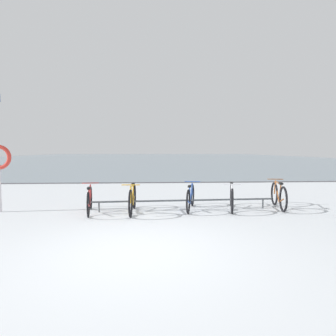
% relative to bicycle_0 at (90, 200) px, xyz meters
% --- Properties ---
extents(ground, '(80.00, 132.00, 0.08)m').
position_rel_bicycle_0_xyz_m(ground, '(1.41, 50.92, -0.39)').
color(ground, silver).
extents(bike_rack, '(5.16, 0.31, 0.31)m').
position_rel_bicycle_0_xyz_m(bike_rack, '(2.55, 0.19, -0.08)').
color(bike_rack, '#4C5156').
rests_on(bike_rack, ground).
extents(bicycle_0, '(0.46, 1.69, 0.77)m').
position_rel_bicycle_0_xyz_m(bicycle_0, '(0.00, 0.00, 0.00)').
color(bicycle_0, black).
rests_on(bicycle_0, ground).
extents(bicycle_1, '(0.46, 1.78, 0.82)m').
position_rel_bicycle_0_xyz_m(bicycle_1, '(1.15, -0.02, 0.02)').
color(bicycle_1, black).
rests_on(bicycle_1, ground).
extents(bicycle_2, '(0.57, 1.70, 0.76)m').
position_rel_bicycle_0_xyz_m(bicycle_2, '(2.76, 0.28, -0.00)').
color(bicycle_2, black).
rests_on(bicycle_2, ground).
extents(bicycle_3, '(0.59, 1.72, 0.79)m').
position_rel_bicycle_0_xyz_m(bicycle_3, '(3.92, 0.19, 0.01)').
color(bicycle_3, black).
rests_on(bicycle_3, ground).
extents(bicycle_4, '(0.48, 1.66, 0.82)m').
position_rel_bicycle_0_xyz_m(bicycle_4, '(5.33, 0.30, 0.02)').
color(bicycle_4, black).
rests_on(bicycle_4, ground).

